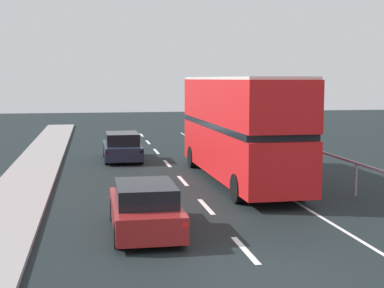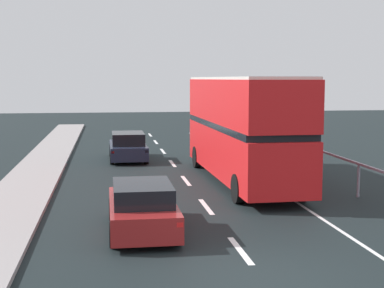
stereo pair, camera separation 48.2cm
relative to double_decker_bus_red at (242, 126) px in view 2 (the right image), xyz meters
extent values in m
cube|color=black|center=(-2.18, -10.78, -2.33)|extent=(73.60, 120.00, 0.10)
cube|color=silver|center=(-2.18, -9.08, -2.27)|extent=(0.16, 2.29, 0.01)
cube|color=silver|center=(-2.18, -4.23, -2.27)|extent=(0.16, 2.29, 0.01)
cube|color=silver|center=(-2.18, 0.62, -2.27)|extent=(0.16, 2.29, 0.01)
cube|color=silver|center=(-2.18, 5.47, -2.27)|extent=(0.16, 2.29, 0.01)
cube|color=silver|center=(-2.18, 10.32, -2.27)|extent=(0.16, 2.29, 0.01)
cube|color=silver|center=(-2.18, 15.17, -2.27)|extent=(0.16, 2.29, 0.01)
cube|color=silver|center=(-2.18, 20.02, -2.27)|extent=(0.16, 2.29, 0.01)
cube|color=silver|center=(0.97, -1.78, -2.27)|extent=(0.12, 46.00, 0.01)
cube|color=gray|center=(3.40, -1.78, -1.08)|extent=(0.08, 42.00, 0.08)
cylinder|color=gray|center=(3.40, -3.53, -1.68)|extent=(0.10, 0.10, 1.19)
cylinder|color=gray|center=(3.40, -0.03, -1.68)|extent=(0.10, 0.10, 1.19)
cylinder|color=gray|center=(3.40, 3.47, -1.68)|extent=(0.10, 0.10, 1.19)
cylinder|color=gray|center=(3.40, 6.97, -1.68)|extent=(0.10, 0.10, 1.19)
cylinder|color=gray|center=(3.40, 10.47, -1.68)|extent=(0.10, 0.10, 1.19)
cylinder|color=gray|center=(3.40, 13.97, -1.68)|extent=(0.10, 0.10, 1.19)
cylinder|color=gray|center=(3.40, 17.47, -1.68)|extent=(0.10, 0.10, 1.19)
cube|color=red|center=(0.00, -0.01, -1.00)|extent=(2.63, 10.96, 1.85)
cube|color=black|center=(0.00, -0.01, 0.05)|extent=(2.64, 10.52, 0.24)
cube|color=red|center=(0.00, -0.01, 1.02)|extent=(2.63, 10.96, 1.70)
cube|color=silver|center=(0.00, -0.01, 1.92)|extent=(2.58, 10.74, 0.10)
cube|color=black|center=(-0.10, 5.43, -0.91)|extent=(2.18, 0.08, 1.30)
cube|color=yellow|center=(-0.10, 5.43, 1.44)|extent=(1.45, 0.07, 0.28)
cylinder|color=black|center=(-1.19, 4.03, -1.78)|extent=(0.30, 1.01, 1.00)
cylinder|color=black|center=(1.03, 4.07, -1.78)|extent=(0.30, 1.01, 1.00)
cylinder|color=black|center=(-1.04, -3.89, -1.78)|extent=(0.30, 1.01, 1.00)
cylinder|color=black|center=(1.18, -3.84, -1.78)|extent=(0.30, 1.01, 1.00)
cube|color=maroon|center=(-4.44, -6.98, -1.75)|extent=(1.77, 4.21, 0.68)
cube|color=black|center=(-4.44, -7.19, -1.16)|extent=(1.56, 2.32, 0.51)
cube|color=red|center=(-5.23, -9.05, -1.58)|extent=(0.16, 0.06, 0.12)
cube|color=red|center=(-3.67, -9.05, -1.58)|extent=(0.16, 0.06, 0.12)
cylinder|color=black|center=(-5.24, -5.57, -1.96)|extent=(0.20, 0.64, 0.64)
cylinder|color=black|center=(-3.64, -5.57, -1.96)|extent=(0.20, 0.64, 0.64)
cylinder|color=black|center=(-5.25, -8.38, -1.96)|extent=(0.20, 0.64, 0.64)
cylinder|color=black|center=(-3.65, -8.38, -1.96)|extent=(0.20, 0.64, 0.64)
cube|color=#1D2337|center=(-4.31, 7.10, -1.76)|extent=(1.86, 4.37, 0.66)
cube|color=black|center=(-4.31, 6.88, -1.14)|extent=(1.62, 2.41, 0.59)
cube|color=red|center=(-5.11, 4.94, -1.60)|extent=(0.16, 0.06, 0.12)
cube|color=red|center=(-3.48, 4.95, -1.60)|extent=(0.16, 0.06, 0.12)
cylinder|color=black|center=(-5.15, 8.57, -1.96)|extent=(0.20, 0.64, 0.64)
cylinder|color=black|center=(-3.48, 8.58, -1.96)|extent=(0.20, 0.64, 0.64)
cylinder|color=black|center=(-5.13, 5.61, -1.96)|extent=(0.20, 0.64, 0.64)
cylinder|color=black|center=(-3.46, 5.62, -1.96)|extent=(0.20, 0.64, 0.64)
camera|label=1|loc=(-5.84, -22.30, 1.91)|focal=53.58mm
camera|label=2|loc=(-5.36, -22.37, 1.91)|focal=53.58mm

